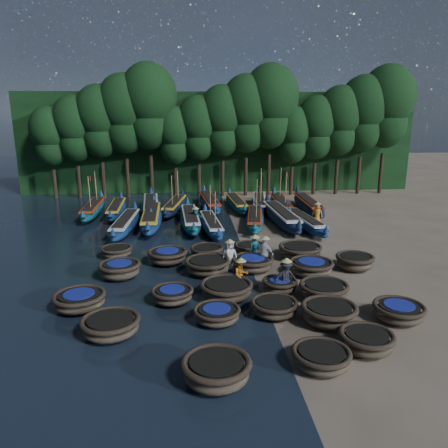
{
  "coord_description": "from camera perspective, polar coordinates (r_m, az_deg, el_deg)",
  "views": [
    {
      "loc": [
        -3.34,
        -22.51,
        8.4
      ],
      "look_at": [
        -1.09,
        4.14,
        1.3
      ],
      "focal_mm": 35.0,
      "sensor_mm": 36.0,
      "label": 1
    }
  ],
  "objects": [
    {
      "name": "coracle_15",
      "position": [
        22.94,
        -13.46,
        -5.76
      ],
      "size": [
        2.36,
        2.36,
        0.83
      ],
      "rotation": [
        0.0,
        0.0,
        0.22
      ],
      "color": "brown",
      "rests_on": "ground"
    },
    {
      "name": "tree_12",
      "position": [
        45.07,
        14.92,
        13.01
      ],
      "size": [
        4.51,
        4.51,
        10.63
      ],
      "color": "black",
      "rests_on": "ground"
    },
    {
      "name": "long_boat_2",
      "position": [
        31.44,
        -12.75,
        0.01
      ],
      "size": [
        1.91,
        7.99,
        1.41
      ],
      "rotation": [
        0.0,
        0.0,
        -0.07
      ],
      "color": "navy",
      "rests_on": "ground"
    },
    {
      "name": "coracle_14",
      "position": [
        20.5,
        12.9,
        -8.4
      ],
      "size": [
        2.25,
        2.25,
        0.76
      ],
      "rotation": [
        0.0,
        0.0,
        0.04
      ],
      "color": "brown",
      "rests_on": "ground"
    },
    {
      "name": "ground",
      "position": [
        24.26,
        3.4,
        -5.42
      ],
      "size": [
        120.0,
        120.0,
        0.0
      ],
      "primitive_type": "plane",
      "color": "#816F5E",
      "rests_on": "ground"
    },
    {
      "name": "coracle_2",
      "position": [
        14.39,
        -1.0,
        -18.53
      ],
      "size": [
        2.26,
        2.26,
        0.84
      ],
      "rotation": [
        0.0,
        0.0,
        0.01
      ],
      "color": "brown",
      "rests_on": "ground"
    },
    {
      "name": "tree_0",
      "position": [
        44.42,
        -21.78,
        10.7
      ],
      "size": [
        3.68,
        3.68,
        8.68
      ],
      "color": "black",
      "rests_on": "ground"
    },
    {
      "name": "long_boat_6",
      "position": [
        32.28,
        4.07,
        0.7
      ],
      "size": [
        2.56,
        7.65,
        3.29
      ],
      "rotation": [
        0.0,
        0.0,
        -0.16
      ],
      "color": "#0F525A",
      "rests_on": "ground"
    },
    {
      "name": "coracle_20",
      "position": [
        26.09,
        -13.85,
        -3.5
      ],
      "size": [
        1.81,
        1.81,
        0.65
      ],
      "rotation": [
        0.0,
        0.0,
        0.06
      ],
      "color": "brown",
      "rests_on": "ground"
    },
    {
      "name": "tree_14",
      "position": [
        46.79,
        20.51,
        14.3
      ],
      "size": [
        5.34,
        5.34,
        12.58
      ],
      "color": "black",
      "rests_on": "ground"
    },
    {
      "name": "tree_8",
      "position": [
        42.9,
        2.95,
        14.31
      ],
      "size": [
        4.92,
        4.92,
        11.6
      ],
      "color": "black",
      "rests_on": "ground"
    },
    {
      "name": "tree_7",
      "position": [
        42.66,
        -0.21,
        13.42
      ],
      "size": [
        4.51,
        4.51,
        10.63
      ],
      "color": "black",
      "rests_on": "ground"
    },
    {
      "name": "coracle_5",
      "position": [
        17.52,
        -14.58,
        -12.71
      ],
      "size": [
        2.38,
        2.38,
        0.75
      ],
      "rotation": [
        0.0,
        0.0,
        -0.13
      ],
      "color": "brown",
      "rests_on": "ground"
    },
    {
      "name": "tree_3",
      "position": [
        42.9,
        -12.94,
        13.97
      ],
      "size": [
        4.92,
        4.92,
        11.6
      ],
      "color": "black",
      "rests_on": "ground"
    },
    {
      "name": "long_boat_13",
      "position": [
        37.65,
        -1.89,
        2.84
      ],
      "size": [
        2.15,
        8.36,
        1.48
      ],
      "rotation": [
        0.0,
        0.0,
        0.08
      ],
      "color": "navy",
      "rests_on": "ground"
    },
    {
      "name": "tree_4",
      "position": [
        42.65,
        -9.83,
        15.02
      ],
      "size": [
        5.34,
        5.34,
        12.58
      ],
      "color": "black",
      "rests_on": "ground"
    },
    {
      "name": "coracle_19",
      "position": [
        24.47,
        16.71,
        -4.7
      ],
      "size": [
        2.07,
        2.07,
        0.82
      ],
      "rotation": [
        0.0,
        0.0,
        -0.11
      ],
      "color": "brown",
      "rests_on": "ground"
    },
    {
      "name": "fisherman_0",
      "position": [
        23.25,
        0.76,
        -4.0
      ],
      "size": [
        0.83,
        0.56,
        1.84
      ],
      "rotation": [
        0.0,
        0.0,
        6.23
      ],
      "color": "silver",
      "rests_on": "ground"
    },
    {
      "name": "coracle_22",
      "position": [
        25.04,
        -2.24,
        -3.66
      ],
      "size": [
        2.13,
        2.13,
        0.78
      ],
      "rotation": [
        0.0,
        0.0,
        -0.23
      ],
      "color": "brown",
      "rests_on": "ground"
    },
    {
      "name": "fisherman_3",
      "position": [
        20.59,
        8.09,
        -6.75
      ],
      "size": [
        1.12,
        0.71,
        1.85
      ],
      "rotation": [
        0.0,
        0.0,
        0.09
      ],
      "color": "black",
      "rests_on": "ground"
    },
    {
      "name": "coracle_12",
      "position": [
        19.99,
        0.31,
        -8.56
      ],
      "size": [
        2.91,
        2.91,
        0.79
      ],
      "rotation": [
        0.0,
        0.0,
        -0.36
      ],
      "color": "brown",
      "rests_on": "ground"
    },
    {
      "name": "long_boat_17",
      "position": [
        37.29,
        10.94,
        2.47
      ],
      "size": [
        1.58,
        8.47,
        1.49
      ],
      "rotation": [
        0.0,
        0.0,
        -0.01
      ],
      "color": "#0F1F38",
      "rests_on": "ground"
    },
    {
      "name": "coracle_16",
      "position": [
        22.9,
        -2.18,
        -5.43
      ],
      "size": [
        2.56,
        2.56,
        0.81
      ],
      "rotation": [
        0.0,
        0.0,
        -0.16
      ],
      "color": "brown",
      "rests_on": "ground"
    },
    {
      "name": "tree_5",
      "position": [
        42.6,
        -6.52,
        11.5
      ],
      "size": [
        3.68,
        3.68,
        8.68
      ],
      "color": "black",
      "rests_on": "ground"
    },
    {
      "name": "coracle_7",
      "position": [
        18.63,
        6.58,
        -10.72
      ],
      "size": [
        2.26,
        2.26,
        0.67
      ],
      "rotation": [
        0.0,
        0.0,
        -0.26
      ],
      "color": "brown",
      "rests_on": "ground"
    },
    {
      "name": "fisherman_5",
      "position": [
        31.47,
        -3.73,
        0.86
      ],
      "size": [
        1.47,
        0.93,
        1.71
      ],
      "rotation": [
        0.0,
        0.0,
        5.91
      ],
      "color": "#175860",
      "rests_on": "ground"
    },
    {
      "name": "long_boat_4",
      "position": [
        32.05,
        -4.41,
        0.65
      ],
      "size": [
        1.83,
        8.19,
        1.44
      ],
      "rotation": [
        0.0,
        0.0,
        0.05
      ],
      "color": "#0F525A",
      "rests_on": "ground"
    },
    {
      "name": "tree_10",
      "position": [
        43.82,
        9.01,
        11.51
      ],
      "size": [
        3.68,
        3.68,
        8.68
      ],
      "color": "black",
      "rests_on": "ground"
    },
    {
      "name": "long_boat_10",
      "position": [
        36.45,
        -13.88,
        1.92
      ],
      "size": [
        1.54,
        7.52,
        1.32
      ],
      "rotation": [
        0.0,
        0.0,
        0.03
      ],
      "color": "navy",
      "rests_on": "ground"
    },
    {
      "name": "coracle_11",
      "position": [
        19.77,
        -6.76,
        -9.15
      ],
      "size": [
        1.91,
        1.91,
        0.67
      ],
      "rotation": [
        0.0,
        0.0,
        -0.06
      ],
      "color": "brown",
      "rests_on": "ground"
    },
    {
      "name": "coracle_17",
      "position": [
        23.37,
        3.75,
        -5.1
      ],
      "size": [
        2.66,
        2.66,
        0.75
      ],
      "rotation": [
        0.0,
        0.0,
        -0.34
      ],
      "color": "brown",
      "rests_on": "ground"
    },
    {
      "name": "fisherman_2",
      "position": [
        20.77,
        2.21,
        -6.53
      ],
      "size": [
        0.87,
        0.76,
        1.73
      ],
      "rotation": [
        0.0,
        0.0,
        0.27
      ],
      "color": "#C27119",
      "rests_on": "ground"
    },
    {
      "name": "long_boat_14",
      "position": [
        37.57,
        1.61,
        2.74
      ],
      "size": [
        1.86,
        7.56,
        1.33
      ],
      "rotation": [
        0.0,
        0.0,
        0.07
      ],
      "color": "#0F525A",
      "rests_on": "ground"
    },
    {
      "name": "tree_2",
      "position": [
        43.28,
        -15.98,
        12.89
      ],
      "size": [
        4.51,
        4.51,
        10.63
      ],
      "color": "black",
      "rests_on": "ground"
    },
    {
      "name": "tree_9",
      "position": [
        43.27,
        6.09,
        15.15
      ],
      "size": [
        5.34,
        5.34,
        12.58
      ],
      "color": "black",
      "rests_on": "ground"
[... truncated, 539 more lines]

